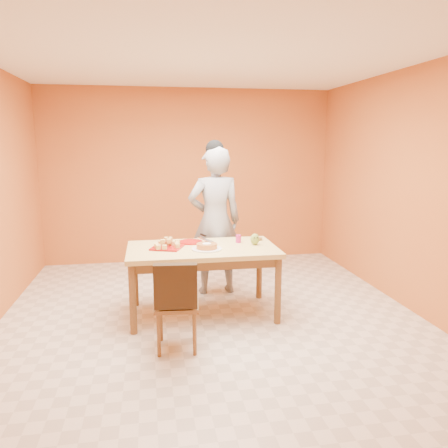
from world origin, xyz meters
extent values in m
plane|color=beige|center=(0.00, 0.00, 0.00)|extent=(5.00, 5.00, 0.00)
plane|color=white|center=(0.00, 0.00, 2.70)|extent=(5.00, 5.00, 0.00)
plane|color=#C1682C|center=(0.00, 2.50, 1.35)|extent=(4.50, 0.00, 4.50)
plane|color=#C1682C|center=(2.25, 0.00, 1.35)|extent=(0.00, 5.00, 5.00)
cube|color=#E4C977|center=(-0.08, 0.17, 0.73)|extent=(1.60, 0.90, 0.05)
cube|color=brown|center=(-0.08, 0.17, 0.66)|extent=(1.48, 0.78, 0.10)
cylinder|color=brown|center=(-0.82, -0.22, 0.35)|extent=(0.07, 0.07, 0.71)
cylinder|color=brown|center=(-0.82, 0.56, 0.35)|extent=(0.07, 0.07, 0.71)
cylinder|color=brown|center=(0.66, -0.22, 0.35)|extent=(0.07, 0.07, 0.71)
cylinder|color=brown|center=(0.66, 0.56, 0.35)|extent=(0.07, 0.07, 0.71)
imported|color=gray|center=(0.16, 0.87, 0.91)|extent=(0.69, 0.47, 1.82)
cube|color=#970D0D|center=(-0.46, 0.19, 0.77)|extent=(0.39, 0.39, 0.02)
cylinder|color=#970D0D|center=(-0.18, 0.41, 0.77)|extent=(0.31, 0.31, 0.02)
cylinder|color=white|center=(-0.05, 0.06, 0.77)|extent=(0.39, 0.39, 0.01)
cylinder|color=orange|center=(-0.05, 0.06, 0.80)|extent=(0.26, 0.26, 0.05)
cube|color=white|center=(-0.04, 0.24, 0.83)|extent=(0.15, 0.28, 0.01)
ellipsoid|color=olive|center=(0.50, 0.18, 0.82)|extent=(0.12, 0.11, 0.13)
cylinder|color=#B31A69|center=(0.35, 0.33, 0.80)|extent=(0.07, 0.07, 0.09)
cylinder|color=#3A2210|center=(0.60, 0.41, 0.77)|extent=(0.11, 0.11, 0.03)
camera|label=1|loc=(-0.63, -4.38, 1.87)|focal=35.00mm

